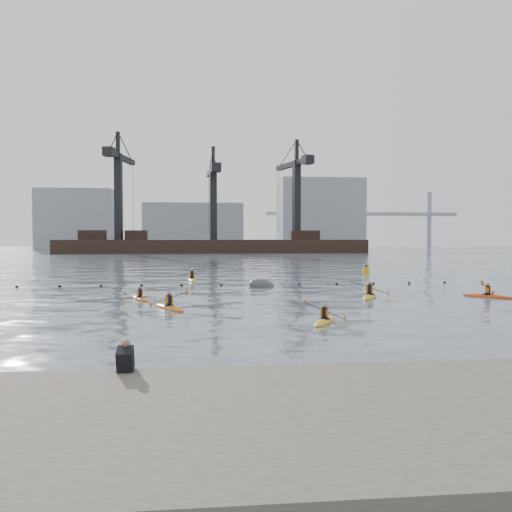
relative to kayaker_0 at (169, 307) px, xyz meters
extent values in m
plane|color=#3B4656|center=(5.25, -9.34, -0.10)|extent=(400.00, 400.00, 0.00)
cube|color=#4C443D|center=(5.25, -18.34, -0.10)|extent=(18.00, 7.00, 1.00)
cube|color=black|center=(-0.25, -15.14, 0.68)|extent=(0.38, 0.60, 0.67)
cube|color=black|center=(-0.25, -14.92, 0.52)|extent=(0.34, 0.40, 0.24)
sphere|color=#8C6651|center=(-0.25, -15.04, 1.06)|extent=(0.21, 0.21, 0.21)
sphere|color=black|center=(-11.75, 13.16, -0.07)|extent=(0.24, 0.24, 0.24)
sphere|color=black|center=(-8.75, 13.32, -0.07)|extent=(0.24, 0.24, 0.24)
sphere|color=black|center=(-5.75, 13.41, -0.07)|extent=(0.24, 0.24, 0.24)
sphere|color=black|center=(-2.75, 13.38, -0.07)|extent=(0.24, 0.24, 0.24)
sphere|color=black|center=(0.25, 13.25, -0.07)|extent=(0.24, 0.24, 0.24)
sphere|color=black|center=(3.25, 13.08, -0.07)|extent=(0.24, 0.24, 0.24)
sphere|color=black|center=(6.25, 12.94, -0.07)|extent=(0.24, 0.24, 0.24)
sphere|color=black|center=(9.25, 12.92, -0.07)|extent=(0.24, 0.24, 0.24)
sphere|color=black|center=(12.25, 13.01, -0.07)|extent=(0.24, 0.24, 0.24)
sphere|color=black|center=(15.25, 13.17, -0.07)|extent=(0.24, 0.24, 0.24)
sphere|color=black|center=(18.25, 13.33, -0.07)|extent=(0.24, 0.24, 0.24)
sphere|color=black|center=(21.25, 13.41, -0.07)|extent=(0.24, 0.24, 0.24)
cube|color=black|center=(5.25, 100.66, 0.75)|extent=(72.00, 12.00, 4.50)
cube|color=black|center=(-22.75, 100.66, 4.10)|extent=(6.00, 3.00, 2.20)
cube|color=black|center=(-12.75, 100.66, 4.10)|extent=(5.00, 3.00, 2.20)
cube|color=black|center=(27.25, 100.66, 4.10)|extent=(7.00, 3.00, 2.20)
cube|color=black|center=(-16.75, 100.66, 13.00)|extent=(1.85, 1.85, 20.00)
cube|color=black|center=(-16.28, 103.32, 22.40)|extent=(4.31, 17.93, 1.20)
cube|color=black|center=(-17.85, 94.46, 22.40)|extent=(2.62, 2.94, 2.00)
cube|color=black|center=(-16.75, 100.66, 25.50)|extent=(0.93, 0.93, 5.00)
cube|color=black|center=(5.25, 100.66, 11.50)|extent=(1.73, 1.73, 17.00)
cube|color=black|center=(5.05, 102.90, 19.40)|extent=(2.50, 15.05, 1.20)
cube|color=black|center=(5.70, 95.43, 19.40)|extent=(2.42, 2.78, 2.00)
cube|color=black|center=(5.25, 100.66, 22.50)|extent=(0.87, 0.87, 5.00)
cube|color=black|center=(25.25, 100.66, 12.50)|extent=(1.96, 1.96, 19.00)
cube|color=black|center=(24.59, 103.13, 21.40)|extent=(5.56, 16.73, 1.20)
cube|color=black|center=(26.79, 94.92, 21.40)|extent=(2.80, 3.08, 2.00)
cube|color=black|center=(25.25, 100.66, 24.50)|extent=(0.98, 0.98, 5.00)
cube|color=gray|center=(-34.75, 140.66, 8.90)|extent=(22.00, 14.00, 18.00)
cube|color=gray|center=(0.25, 140.66, 6.90)|extent=(30.00, 14.00, 14.00)
cube|color=gray|center=(40.25, 140.66, 10.90)|extent=(26.00, 14.00, 22.00)
cube|color=gray|center=(60.25, 160.66, 11.90)|extent=(70.00, 2.00, 1.20)
cylinder|color=gray|center=(35.25, 160.66, 9.90)|extent=(1.60, 1.60, 20.00)
cylinder|color=gray|center=(85.25, 160.66, 9.90)|extent=(1.60, 1.60, 20.00)
ellipsoid|color=#CC6013|center=(0.00, 0.00, -0.06)|extent=(2.01, 3.14, 0.32)
cylinder|color=black|center=(0.00, 0.00, 0.07)|extent=(0.81, 0.81, 0.06)
cylinder|color=black|center=(0.00, 0.00, 0.35)|extent=(0.30, 0.30, 0.52)
cube|color=#D05C0B|center=(0.00, 0.00, 0.37)|extent=(0.42, 0.36, 0.34)
sphere|color=#8C6651|center=(0.00, 0.00, 0.70)|extent=(0.21, 0.21, 0.21)
cylinder|color=black|center=(0.00, 0.00, 0.45)|extent=(1.92, 1.00, 0.57)
cube|color=#D85914|center=(-0.91, -0.46, 0.20)|extent=(0.18, 0.18, 0.34)
cube|color=#D85914|center=(0.91, 0.46, 0.70)|extent=(0.18, 0.18, 0.34)
ellipsoid|color=gold|center=(6.94, -5.22, -0.06)|extent=(1.84, 2.85, 0.29)
cylinder|color=black|center=(6.94, -5.22, 0.06)|extent=(0.73, 0.73, 0.05)
cylinder|color=black|center=(6.94, -5.22, 0.31)|extent=(0.27, 0.27, 0.47)
cube|color=#D05C0B|center=(6.94, -5.22, 0.33)|extent=(0.38, 0.33, 0.31)
sphere|color=#8C6651|center=(6.94, -5.22, 0.63)|extent=(0.19, 0.19, 0.19)
cylinder|color=black|center=(6.94, -5.22, 0.40)|extent=(1.70, 0.89, 0.71)
cube|color=#D85914|center=(6.11, -4.80, 0.72)|extent=(0.19, 0.18, 0.31)
cube|color=#D85914|center=(7.76, -5.65, 0.09)|extent=(0.19, 0.18, 0.31)
ellipsoid|color=#C96312|center=(-1.94, 4.35, -0.06)|extent=(1.57, 2.88, 0.29)
cylinder|color=black|center=(-1.94, 4.35, 0.05)|extent=(0.69, 0.69, 0.05)
cylinder|color=black|center=(-1.94, 4.35, 0.30)|extent=(0.27, 0.27, 0.47)
cube|color=#D05C0B|center=(-1.94, 4.35, 0.32)|extent=(0.37, 0.30, 0.30)
sphere|color=#8C6651|center=(-1.94, 4.35, 0.62)|extent=(0.19, 0.19, 0.19)
cylinder|color=black|center=(-1.94, 4.35, 0.39)|extent=(1.84, 0.74, 0.24)
cube|color=#D85914|center=(-2.79, 4.02, 0.30)|extent=(0.12, 0.14, 0.31)
cube|color=#D85914|center=(-1.09, 4.68, 0.49)|extent=(0.12, 0.14, 0.31)
ellipsoid|color=gold|center=(11.93, 3.91, -0.05)|extent=(2.13, 3.53, 0.36)
cylinder|color=black|center=(11.93, 3.91, 0.09)|extent=(0.88, 0.88, 0.07)
cylinder|color=black|center=(11.93, 3.91, 0.40)|extent=(0.33, 0.33, 0.58)
cube|color=#D05C0B|center=(11.93, 3.91, 0.42)|extent=(0.47, 0.39, 0.38)
sphere|color=#8C6651|center=(11.93, 3.91, 0.79)|extent=(0.23, 0.23, 0.23)
cylinder|color=black|center=(11.93, 3.91, 0.51)|extent=(2.15, 1.02, 0.75)
cube|color=#D85914|center=(10.90, 4.38, 0.84)|extent=(0.21, 0.21, 0.38)
cube|color=#D85914|center=(12.96, 3.43, 0.19)|extent=(0.21, 0.21, 0.38)
ellipsoid|color=#C14012|center=(19.25, 3.34, -0.06)|extent=(2.63, 2.78, 0.32)
cylinder|color=black|center=(19.25, 3.34, 0.07)|extent=(0.85, 0.85, 0.06)
cylinder|color=black|center=(19.25, 3.34, 0.35)|extent=(0.30, 0.30, 0.52)
cube|color=#D05C0B|center=(19.25, 3.34, 0.37)|extent=(0.41, 0.40, 0.34)
sphere|color=#8C6651|center=(19.25, 3.34, 0.70)|extent=(0.21, 0.21, 0.21)
cylinder|color=black|center=(19.25, 3.34, 0.45)|extent=(1.52, 1.40, 0.90)
cube|color=#D85914|center=(20.00, 4.03, 0.05)|extent=(0.23, 0.22, 0.33)
cube|color=#D85914|center=(18.50, 2.65, 0.85)|extent=(0.23, 0.22, 0.33)
ellipsoid|color=gold|center=(0.99, 18.34, -0.05)|extent=(0.96, 3.59, 0.35)
cylinder|color=black|center=(0.99, 18.34, 0.09)|extent=(0.71, 0.71, 0.07)
cylinder|color=black|center=(0.99, 18.34, 0.40)|extent=(0.33, 0.33, 0.58)
cube|color=#D05C0B|center=(0.99, 18.34, 0.42)|extent=(0.42, 0.27, 0.38)
sphere|color=#8C6651|center=(0.99, 18.34, 0.79)|extent=(0.23, 0.23, 0.23)
cylinder|color=black|center=(0.99, 18.34, 0.51)|extent=(2.39, 0.21, 0.57)
cube|color=#D85914|center=(-0.14, 18.26, 0.27)|extent=(0.15, 0.16, 0.38)
cube|color=#D85914|center=(2.12, 18.42, 0.76)|extent=(0.15, 0.16, 0.38)
ellipsoid|color=#3B3D40|center=(6.27, 12.00, -0.10)|extent=(2.80, 2.32, 1.59)
cylinder|color=gold|center=(18.32, 24.66, 0.18)|extent=(0.65, 0.65, 0.83)
cone|color=black|center=(18.32, 24.66, 0.78)|extent=(0.41, 0.41, 0.32)
camera|label=1|loc=(1.46, -28.15, 3.60)|focal=38.00mm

